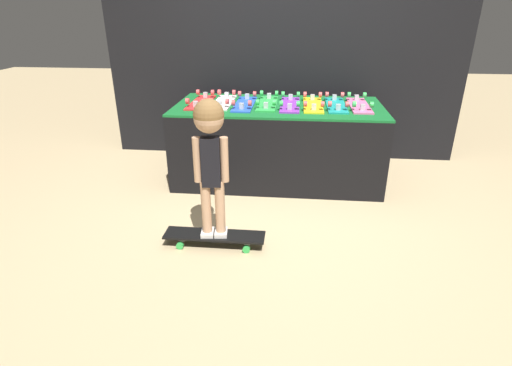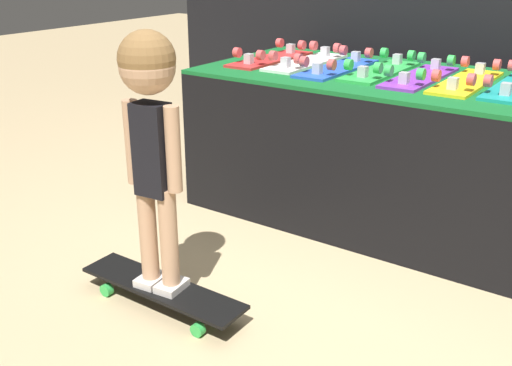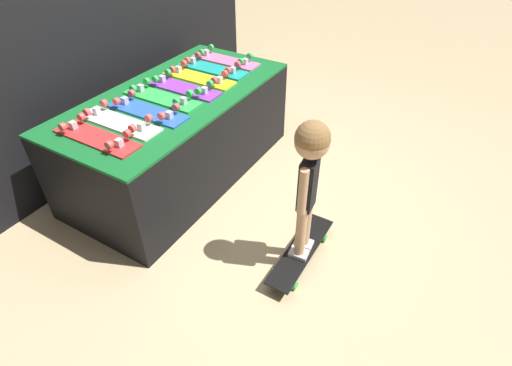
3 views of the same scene
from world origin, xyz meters
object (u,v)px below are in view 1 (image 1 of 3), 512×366
at_px(skateboard_blue_on_rack, 245,103).
at_px(skateboard_white_on_rack, 223,101).
at_px(skateboard_pink_on_rack, 359,104).
at_px(child, 210,144).
at_px(skateboard_purple_on_rack, 290,104).
at_px(skateboard_green_on_rack, 268,102).
at_px(skateboard_yellow_on_rack, 313,104).
at_px(skateboard_red_on_rack, 201,101).
at_px(skateboard_teal_on_rack, 336,104).
at_px(skateboard_on_floor, 215,236).

bearing_deg(skateboard_blue_on_rack, skateboard_white_on_rack, 165.82).
distance_m(skateboard_pink_on_rack, child, 1.77).
height_order(skateboard_purple_on_rack, child, child).
xyz_separation_m(skateboard_white_on_rack, skateboard_green_on_rack, (0.43, -0.01, 0.00)).
bearing_deg(skateboard_white_on_rack, skateboard_yellow_on_rack, -1.75).
distance_m(skateboard_blue_on_rack, skateboard_purple_on_rack, 0.43).
xyz_separation_m(skateboard_red_on_rack, skateboard_white_on_rack, (0.22, 0.02, 0.00)).
relative_size(skateboard_blue_on_rack, skateboard_teal_on_rack, 1.00).
relative_size(skateboard_blue_on_rack, skateboard_yellow_on_rack, 1.00).
height_order(skateboard_white_on_rack, skateboard_on_floor, skateboard_white_on_rack).
xyz_separation_m(skateboard_yellow_on_rack, skateboard_pink_on_rack, (0.43, 0.03, 0.00)).
xyz_separation_m(skateboard_red_on_rack, skateboard_yellow_on_rack, (1.08, -0.01, 0.00)).
xyz_separation_m(skateboard_white_on_rack, skateboard_pink_on_rack, (1.29, 0.00, 0.00)).
relative_size(skateboard_blue_on_rack, skateboard_pink_on_rack, 1.00).
bearing_deg(skateboard_pink_on_rack, child, -130.27).
xyz_separation_m(skateboard_blue_on_rack, skateboard_green_on_rack, (0.22, 0.05, 0.00)).
bearing_deg(skateboard_green_on_rack, skateboard_red_on_rack, -178.77).
relative_size(skateboard_purple_on_rack, skateboard_on_floor, 0.87).
bearing_deg(child, skateboard_green_on_rack, 72.18).
bearing_deg(skateboard_white_on_rack, skateboard_blue_on_rack, -14.18).
height_order(skateboard_red_on_rack, skateboard_green_on_rack, same).
distance_m(skateboard_red_on_rack, skateboard_white_on_rack, 0.22).
height_order(skateboard_blue_on_rack, skateboard_purple_on_rack, same).
relative_size(skateboard_white_on_rack, skateboard_on_floor, 0.87).
distance_m(skateboard_white_on_rack, skateboard_on_floor, 1.52).
relative_size(skateboard_white_on_rack, skateboard_yellow_on_rack, 1.00).
xyz_separation_m(skateboard_blue_on_rack, skateboard_teal_on_rack, (0.86, 0.04, 0.00)).
bearing_deg(skateboard_purple_on_rack, skateboard_white_on_rack, 176.88).
xyz_separation_m(skateboard_on_floor, child, (-0.00, 0.00, 0.71)).
relative_size(skateboard_teal_on_rack, skateboard_on_floor, 0.87).
bearing_deg(skateboard_white_on_rack, skateboard_pink_on_rack, 0.01).
distance_m(skateboard_blue_on_rack, skateboard_pink_on_rack, 1.08).
relative_size(skateboard_purple_on_rack, skateboard_yellow_on_rack, 1.00).
xyz_separation_m(skateboard_blue_on_rack, skateboard_purple_on_rack, (0.43, 0.02, 0.00)).
distance_m(skateboard_green_on_rack, child, 1.37).
relative_size(skateboard_purple_on_rack, skateboard_pink_on_rack, 1.00).
relative_size(skateboard_red_on_rack, skateboard_teal_on_rack, 1.00).
bearing_deg(skateboard_teal_on_rack, child, -124.73).
bearing_deg(skateboard_purple_on_rack, skateboard_blue_on_rack, -177.45).
xyz_separation_m(skateboard_red_on_rack, skateboard_green_on_rack, (0.65, 0.01, 0.00)).
height_order(skateboard_yellow_on_rack, child, child).
bearing_deg(skateboard_yellow_on_rack, skateboard_red_on_rack, 179.63).
bearing_deg(skateboard_teal_on_rack, skateboard_on_floor, -124.73).
bearing_deg(skateboard_pink_on_rack, skateboard_green_on_rack, -179.63).
bearing_deg(child, skateboard_teal_on_rack, 49.21).
relative_size(skateboard_red_on_rack, skateboard_on_floor, 0.87).
relative_size(skateboard_red_on_rack, child, 0.65).
height_order(skateboard_blue_on_rack, skateboard_yellow_on_rack, same).
bearing_deg(skateboard_green_on_rack, skateboard_pink_on_rack, 0.37).
bearing_deg(skateboard_red_on_rack, skateboard_on_floor, -74.55).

